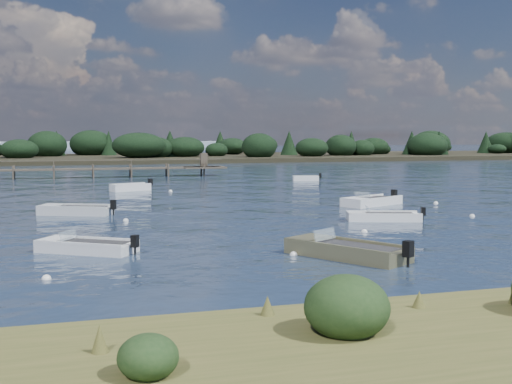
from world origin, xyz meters
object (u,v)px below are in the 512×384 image
object	(u,v)px
dinghy_mid_white_b	(372,203)
dinghy_mid_grey	(76,212)
tender_far_white	(130,189)
dinghy_mid_white_a	(383,218)
dinghy_near_olive	(346,253)
dinghy_extra_a	(87,249)
tender_far_grey_b	(306,179)

from	to	relation	value
dinghy_mid_white_b	dinghy_mid_grey	bearing A→B (deg)	179.03
tender_far_white	dinghy_mid_white_b	xyz separation A→B (m)	(14.96, -16.48, -0.02)
dinghy_mid_white_a	dinghy_mid_white_b	distance (m)	8.06
dinghy_near_olive	dinghy_extra_a	world-z (taller)	dinghy_near_olive
tender_far_white	dinghy_mid_white_b	size ratio (longest dim) A/B	0.76
tender_far_grey_b	dinghy_extra_a	distance (m)	43.92
dinghy_mid_white_a	tender_far_grey_b	distance (m)	32.32
dinghy_near_olive	dinghy_mid_grey	distance (m)	20.12
dinghy_near_olive	dinghy_mid_white_a	distance (m)	11.64
dinghy_mid_white_a	dinghy_mid_grey	size ratio (longest dim) A/B	0.95
dinghy_near_olive	dinghy_mid_white_a	world-z (taller)	dinghy_near_olive
dinghy_mid_grey	dinghy_mid_white_b	size ratio (longest dim) A/B	0.93
tender_far_grey_b	dinghy_mid_white_b	size ratio (longest dim) A/B	0.61
dinghy_mid_white_a	dinghy_extra_a	size ratio (longest dim) A/B	1.05
dinghy_near_olive	tender_far_grey_b	xyz separation A→B (m)	(13.92, 41.06, -0.02)
tender_far_white	dinghy_mid_white_b	world-z (taller)	tender_far_white
tender_far_grey_b	dinghy_mid_grey	size ratio (longest dim) A/B	0.66
tender_far_grey_b	dinghy_mid_grey	bearing A→B (deg)	-135.45
dinghy_mid_white_a	dinghy_mid_white_b	world-z (taller)	dinghy_mid_white_b
dinghy_mid_grey	dinghy_extra_a	bearing A→B (deg)	-88.82
dinghy_mid_white_a	dinghy_mid_grey	xyz separation A→B (m)	(-16.77, 7.81, 0.03)
dinghy_near_olive	dinghy_extra_a	xyz separation A→B (m)	(-9.87, 4.15, -0.03)
dinghy_near_olive	dinghy_mid_white_b	bearing A→B (deg)	60.48
dinghy_extra_a	tender_far_grey_b	bearing A→B (deg)	57.21
tender_far_white	dinghy_extra_a	world-z (taller)	tender_far_white
dinghy_mid_white_b	tender_far_grey_b	bearing A→B (deg)	79.92
tender_far_white	dinghy_extra_a	size ratio (longest dim) A/B	0.90
dinghy_near_olive	tender_far_grey_b	distance (m)	43.36
tender_far_grey_b	dinghy_mid_grey	xyz separation A→B (m)	(-24.06, -23.68, 0.01)
dinghy_mid_white_a	tender_far_grey_b	xyz separation A→B (m)	(7.29, 31.49, 0.01)
tender_far_grey_b	dinghy_mid_white_b	world-z (taller)	dinghy_mid_white_b
dinghy_mid_white_b	dinghy_extra_a	distance (m)	23.40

